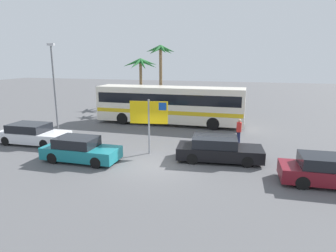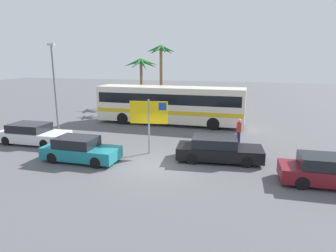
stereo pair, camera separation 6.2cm
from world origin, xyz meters
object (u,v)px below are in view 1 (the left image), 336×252
Objects in this scene: car_white at (32,134)px; car_black at (218,149)px; pedestrian_near_sign at (239,129)px; bus_front_coach at (170,103)px; ferry_sign at (150,115)px; car_maroon at (332,171)px; car_teal at (80,150)px.

car_black is (12.12, -0.10, -0.00)m from car_white.
pedestrian_near_sign is at bearing 69.75° from car_black.
bus_front_coach is 8.06m from ferry_sign.
car_white and car_maroon have the same top height.
bus_front_coach is at bearing 132.99° from car_maroon.
ferry_sign reaches higher than car_maroon.
car_black is at bearing 15.88° from car_teal.
ferry_sign reaches higher than car_teal.
ferry_sign is 4.33m from car_black.
ferry_sign is at bearing 171.69° from car_black.
ferry_sign is at bearing 34.75° from car_teal.
bus_front_coach is at bearing 88.59° from ferry_sign.
car_white is 17.37m from car_maroon.
car_teal is at bearing -153.58° from ferry_sign.
ferry_sign is 6.17m from pedestrian_near_sign.
pedestrian_near_sign is at bearing -37.47° from bus_front_coach.
ferry_sign is 9.51m from car_maroon.
car_white is at bearing 162.96° from pedestrian_near_sign.
pedestrian_near_sign is (0.95, 3.64, 0.33)m from car_black.
car_white is 1.02× the size of car_maroon.
car_white is 1.12× the size of car_teal.
ferry_sign reaches higher than car_black.
car_maroon is 1.09× the size of car_teal.
ferry_sign is 0.77× the size of car_teal.
bus_front_coach is 7.50m from pedestrian_near_sign.
car_black is 3.77m from pedestrian_near_sign.
car_white is at bearing 173.86° from car_black.
ferry_sign reaches higher than bus_front_coach.
bus_front_coach is at bearing 77.49° from car_teal.
car_black and car_teal have the same top height.
pedestrian_near_sign is at bearing 125.05° from car_maroon.
car_white is at bearing 171.26° from car_maroon.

